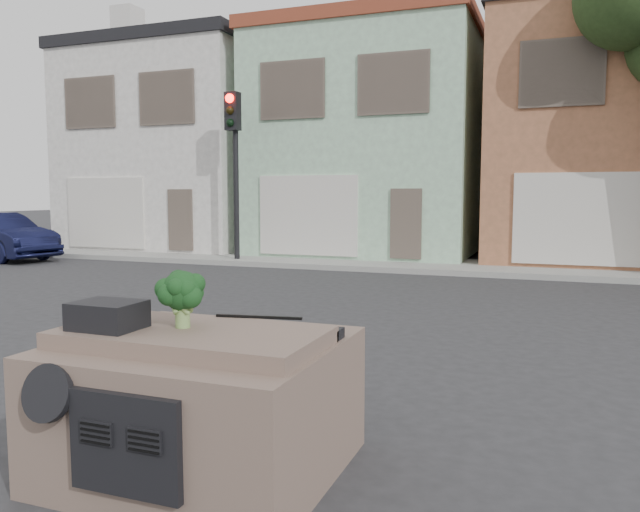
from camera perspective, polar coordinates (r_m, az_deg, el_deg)
The scene contains 10 objects.
ground_plane at distance 7.69m, azimuth 1.37°, elevation -10.14°, with size 120.00×120.00×0.00m, color #303033.
sidewalk at distance 17.77m, azimuth 12.68°, elevation -0.98°, with size 40.00×3.00×0.15m, color gray.
townhouse_white at distance 25.40m, azimuth -11.45°, elevation 9.38°, with size 7.20×8.20×7.55m, color silver.
townhouse_mint at distance 22.35m, azimuth 5.32°, elevation 9.98°, with size 7.20×8.20×7.55m, color #A2CCA9.
townhouse_tan at distance 21.60m, azimuth 25.16°, elevation 9.62°, with size 7.20×8.20×7.55m, color #A36544.
traffic_signal at distance 18.76m, azimuth -7.83°, elevation 7.03°, with size 0.40×0.40×5.10m, color black.
car_dashboard at distance 4.92m, azimuth -10.57°, elevation -12.63°, with size 2.00×1.80×1.12m, color #715B4F.
instrument_hump at distance 4.81m, azimuth -18.85°, elevation -5.14°, with size 0.48×0.38×0.20m, color black.
wiper_arm at distance 4.96m, azimuth -5.62°, elevation -5.57°, with size 0.70×0.03×0.02m, color black.
broccoli at distance 4.68m, azimuth -12.49°, elevation -3.82°, with size 0.35×0.35×0.43m, color #113214.
Camera 1 is at (2.45, -6.98, 2.10)m, focal length 35.00 mm.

